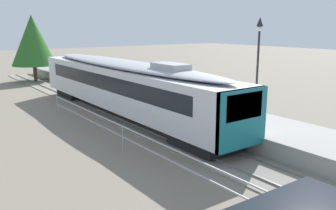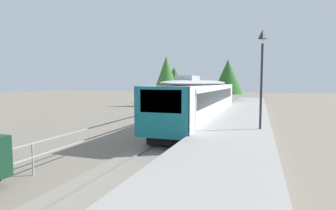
% 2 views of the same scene
% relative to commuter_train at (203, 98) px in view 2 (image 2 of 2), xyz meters
% --- Properties ---
extents(ground_plane, '(160.00, 160.00, 0.00)m').
position_rel_commuter_train_xyz_m(ground_plane, '(-3.00, -4.75, -2.15)').
color(ground_plane, slate).
extents(track_rails, '(3.20, 60.00, 0.14)m').
position_rel_commuter_train_xyz_m(track_rails, '(0.00, -4.75, -2.12)').
color(track_rails, gray).
rests_on(track_rails, ground).
extents(commuter_train, '(2.82, 20.64, 3.74)m').
position_rel_commuter_train_xyz_m(commuter_train, '(0.00, 0.00, 0.00)').
color(commuter_train, silver).
rests_on(commuter_train, track_rails).
extents(station_platform, '(3.90, 60.00, 0.90)m').
position_rel_commuter_train_xyz_m(station_platform, '(3.25, -4.75, -1.70)').
color(station_platform, '#999691').
rests_on(station_platform, ground).
extents(platform_lamp_mid_platform, '(0.34, 0.34, 5.35)m').
position_rel_commuter_train_xyz_m(platform_lamp_mid_platform, '(4.59, -6.94, 2.47)').
color(platform_lamp_mid_platform, '#232328').
rests_on(platform_lamp_mid_platform, station_platform).
extents(carpark_fence, '(0.06, 36.06, 1.25)m').
position_rel_commuter_train_xyz_m(carpark_fence, '(-3.30, -14.75, -1.24)').
color(carpark_fence, '#9EA0A5').
rests_on(carpark_fence, ground).
extents(tree_behind_carpark, '(3.68, 3.68, 7.36)m').
position_rel_commuter_train_xyz_m(tree_behind_carpark, '(-8.59, 14.88, 2.59)').
color(tree_behind_carpark, brown).
rests_on(tree_behind_carpark, ground).
extents(tree_behind_station_far, '(4.55, 4.55, 6.96)m').
position_rel_commuter_train_xyz_m(tree_behind_station_far, '(-0.13, 19.10, 2.18)').
color(tree_behind_station_far, brown).
rests_on(tree_behind_station_far, ground).
extents(tree_distant_left, '(4.39, 4.39, 6.07)m').
position_rel_commuter_train_xyz_m(tree_distant_left, '(-9.22, 20.65, 1.86)').
color(tree_distant_left, brown).
rests_on(tree_distant_left, ground).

